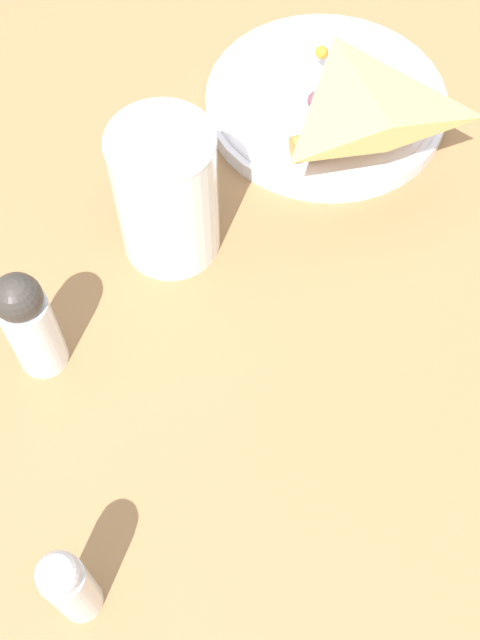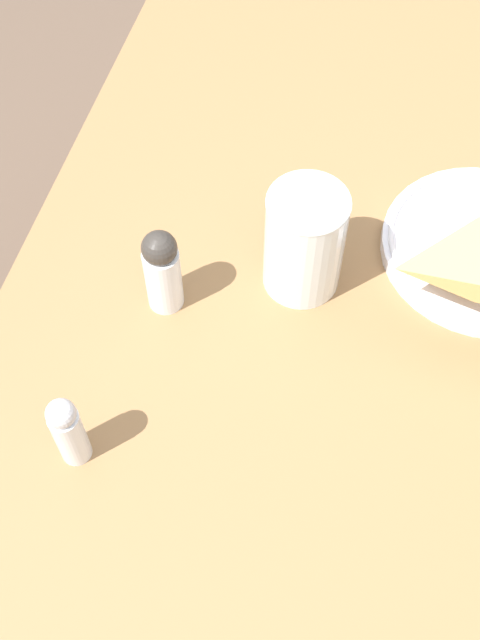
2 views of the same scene
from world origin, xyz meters
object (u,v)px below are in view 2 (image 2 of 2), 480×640
object	(u,v)px
dining_table	(397,381)
pepper_shaker	(162,270)
milk_glass	(304,244)
salt_shaker	(68,430)

from	to	relation	value
dining_table	pepper_shaker	xyz separation A→B (m)	(-0.02, 0.26, 0.15)
milk_glass	pepper_shaker	size ratio (longest dim) A/B	1.16
milk_glass	pepper_shaker	distance (m)	0.15
dining_table	pepper_shaker	distance (m)	0.30
milk_glass	salt_shaker	size ratio (longest dim) A/B	1.31
dining_table	salt_shaker	world-z (taller)	salt_shaker
dining_table	milk_glass	distance (m)	0.21
pepper_shaker	salt_shaker	bearing A→B (deg)	170.50
pepper_shaker	dining_table	bearing A→B (deg)	-86.62
salt_shaker	pepper_shaker	distance (m)	0.19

